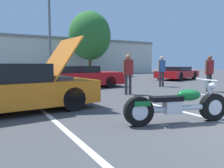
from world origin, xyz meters
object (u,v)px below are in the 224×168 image
(spectator_near_motorcycle, at_px, (128,71))
(spectator_by_show_car, at_px, (209,70))
(parked_car_mid_row, at_px, (78,77))
(parked_car_right_row, at_px, (177,73))
(spectator_midground, at_px, (162,69))
(tree_background, at_px, (90,36))
(show_car_hood_open, at_px, (15,89))
(light_pole, at_px, (50,16))
(motorcycle, at_px, (177,106))

(spectator_near_motorcycle, relative_size, spectator_by_show_car, 1.00)
(parked_car_mid_row, xyz_separation_m, parked_car_right_row, (9.37, 1.95, -0.05))
(parked_car_mid_row, height_order, spectator_midground, spectator_midground)
(spectator_near_motorcycle, height_order, spectator_midground, spectator_midground)
(spectator_by_show_car, height_order, spectator_midground, spectator_midground)
(parked_car_right_row, bearing_deg, tree_background, 95.07)
(tree_background, xyz_separation_m, show_car_hood_open, (-8.99, -15.68, -3.68))
(show_car_hood_open, xyz_separation_m, parked_car_right_row, (12.93, 6.79, -0.09))
(light_pole, distance_m, motorcycle, 14.07)
(show_car_hood_open, distance_m, parked_car_mid_row, 6.00)
(tree_background, distance_m, parked_car_mid_row, 12.69)
(spectator_near_motorcycle, bearing_deg, spectator_by_show_car, -14.51)
(tree_background, height_order, motorcycle, tree_background)
(spectator_midground, bearing_deg, spectator_by_show_car, -81.49)
(light_pole, xyz_separation_m, spectator_by_show_car, (4.79, -10.06, -3.84))
(tree_background, xyz_separation_m, parked_car_mid_row, (-5.43, -10.85, -3.72))
(parked_car_right_row, relative_size, spectator_midground, 2.77)
(spectator_near_motorcycle, bearing_deg, motorcycle, -109.93)
(parked_car_mid_row, xyz_separation_m, spectator_near_motorcycle, (0.92, -3.49, 0.42))
(parked_car_right_row, height_order, spectator_near_motorcycle, spectator_near_motorcycle)
(light_pole, xyz_separation_m, tree_background, (5.46, 5.27, -0.54))
(show_car_hood_open, bearing_deg, spectator_midground, 16.08)
(spectator_near_motorcycle, distance_m, spectator_midground, 3.86)
(motorcycle, bearing_deg, tree_background, 86.44)
(tree_background, distance_m, spectator_midground, 13.03)
(spectator_near_motorcycle, bearing_deg, light_pole, 95.97)
(tree_background, distance_m, parked_car_right_row, 10.43)
(tree_background, bearing_deg, light_pole, -136.04)
(motorcycle, relative_size, spectator_near_motorcycle, 1.41)
(parked_car_mid_row, distance_m, spectator_by_show_car, 6.55)
(parked_car_right_row, height_order, spectator_by_show_car, spectator_by_show_car)
(tree_background, distance_m, show_car_hood_open, 18.44)
(tree_background, bearing_deg, show_car_hood_open, -119.83)
(parked_car_mid_row, bearing_deg, spectator_near_motorcycle, -76.47)
(tree_background, xyz_separation_m, spectator_near_motorcycle, (-4.51, -14.33, -3.30))
(motorcycle, xyz_separation_m, spectator_midground, (4.97, 6.03, 0.64))
(spectator_by_show_car, bearing_deg, light_pole, 115.45)
(tree_background, height_order, show_car_hood_open, tree_background)
(tree_background, distance_m, motorcycle, 19.95)
(spectator_by_show_car, relative_size, spectator_midground, 0.98)
(light_pole, xyz_separation_m, show_car_hood_open, (-3.53, -10.41, -4.21))
(show_car_hood_open, xyz_separation_m, parked_car_mid_row, (3.56, 4.83, -0.05))
(motorcycle, xyz_separation_m, show_car_hood_open, (-2.93, 2.92, 0.24))
(light_pole, distance_m, spectator_near_motorcycle, 9.89)
(light_pole, relative_size, tree_background, 1.29)
(parked_car_right_row, xyz_separation_m, spectator_by_show_car, (-4.61, -6.44, 0.47))
(show_car_hood_open, height_order, parked_car_mid_row, show_car_hood_open)
(parked_car_right_row, relative_size, spectator_near_motorcycle, 2.83)
(light_pole, height_order, spectator_midground, light_pole)
(light_pole, relative_size, parked_car_mid_row, 1.85)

